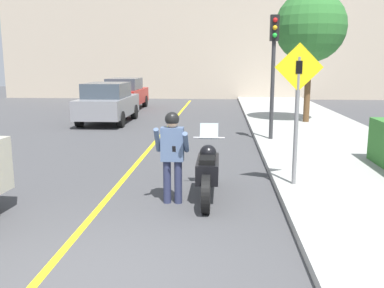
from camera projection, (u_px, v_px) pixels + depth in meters
name	position (u px, v px, depth m)	size (l,w,h in m)	color
ground_plane	(88.00, 282.00, 4.95)	(80.00, 80.00, 0.00)	#424244
road_center_line	(138.00, 162.00, 10.87)	(0.12, 36.00, 0.01)	yellow
building_backdrop	(201.00, 36.00, 29.62)	(28.00, 1.20, 8.64)	#B2A38E
motorcycle	(208.00, 171.00, 7.97)	(0.62, 2.36, 1.31)	black
person_biker	(172.00, 148.00, 7.55)	(0.59, 0.46, 1.66)	#282D4C
crossing_sign	(297.00, 101.00, 8.13)	(0.91, 0.08, 2.72)	slate
traffic_light	(274.00, 54.00, 12.93)	(0.26, 0.30, 3.75)	#2D2D30
street_tree	(311.00, 27.00, 16.62)	(2.76, 2.76, 5.12)	brown
parked_car_grey	(108.00, 103.00, 17.87)	(1.88, 4.20, 1.68)	black
parked_car_red	(125.00, 94.00, 23.05)	(1.88, 4.20, 1.68)	black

